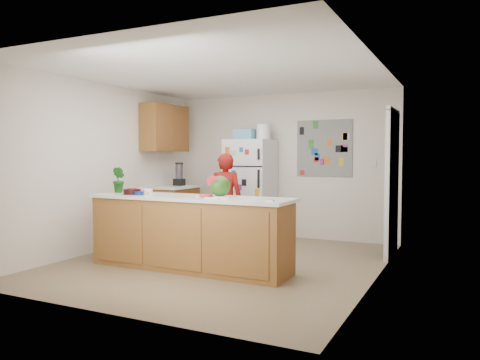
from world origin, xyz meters
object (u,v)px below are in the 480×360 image
at_px(refrigerator, 250,189).
at_px(cherry_bowl, 132,192).
at_px(watermelon, 220,186).
at_px(person, 225,201).

bearing_deg(refrigerator, cherry_bowl, -102.81).
bearing_deg(watermelon, refrigerator, 106.10).
height_order(person, watermelon, person).
bearing_deg(refrigerator, person, -86.75).
bearing_deg(person, cherry_bowl, 50.69).
bearing_deg(cherry_bowl, person, 66.59).
xyz_separation_m(watermelon, cherry_bowl, (-1.25, -0.11, -0.10)).
xyz_separation_m(person, watermelon, (0.62, -1.33, 0.32)).
xyz_separation_m(person, cherry_bowl, (-0.62, -1.44, 0.22)).
distance_m(person, cherry_bowl, 1.58).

